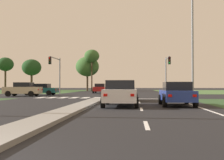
{
  "coord_description": "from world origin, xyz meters",
  "views": [
    {
      "loc": [
        3.1,
        -3.69,
        1.27
      ],
      "look_at": [
        -0.04,
        37.1,
        2.03
      ],
      "focal_mm": 45.47,
      "sensor_mm": 36.0,
      "label": 1
    }
  ],
  "objects_px": {
    "car_blue_second": "(177,94)",
    "car_grey_fourth": "(125,91)",
    "car_teal_sixth": "(41,89)",
    "pedestrian_at_median": "(114,86)",
    "treeline_near": "(5,65)",
    "car_red_near": "(100,88)",
    "traffic_signal_far_left": "(56,68)",
    "street_lamp_second": "(192,37)",
    "treeline_second": "(32,68)",
    "traffic_signal_far_right": "(167,68)",
    "car_silver_seventh": "(110,87)",
    "treeline_third": "(87,67)",
    "treeline_fourth": "(92,56)",
    "car_white_fifth": "(121,93)",
    "car_beige_third": "(23,89)"
  },
  "relations": [
    {
      "from": "car_white_fifth",
      "to": "car_blue_second",
      "type": "bearing_deg",
      "value": 11.28
    },
    {
      "from": "car_beige_third",
      "to": "car_teal_sixth",
      "type": "xyz_separation_m",
      "value": [
        0.86,
        3.67,
        -0.06
      ]
    },
    {
      "from": "treeline_second",
      "to": "treeline_third",
      "type": "xyz_separation_m",
      "value": [
        11.91,
        3.1,
        0.35
      ]
    },
    {
      "from": "car_grey_fourth",
      "to": "car_white_fifth",
      "type": "relative_size",
      "value": 0.93
    },
    {
      "from": "car_white_fifth",
      "to": "car_teal_sixth",
      "type": "bearing_deg",
      "value": 121.32
    },
    {
      "from": "car_grey_fourth",
      "to": "traffic_signal_far_right",
      "type": "relative_size",
      "value": 0.83
    },
    {
      "from": "car_blue_second",
      "to": "car_beige_third",
      "type": "xyz_separation_m",
      "value": [
        -15.39,
        13.89,
        0.06
      ]
    },
    {
      "from": "car_red_near",
      "to": "traffic_signal_far_right",
      "type": "height_order",
      "value": "traffic_signal_far_right"
    },
    {
      "from": "car_white_fifth",
      "to": "car_teal_sixth",
      "type": "height_order",
      "value": "car_white_fifth"
    },
    {
      "from": "treeline_near",
      "to": "treeline_second",
      "type": "height_order",
      "value": "treeline_near"
    },
    {
      "from": "car_grey_fourth",
      "to": "treeline_third",
      "type": "height_order",
      "value": "treeline_third"
    },
    {
      "from": "car_grey_fourth",
      "to": "traffic_signal_far_left",
      "type": "distance_m",
      "value": 18.64
    },
    {
      "from": "car_grey_fourth",
      "to": "car_silver_seventh",
      "type": "relative_size",
      "value": 0.99
    },
    {
      "from": "car_white_fifth",
      "to": "car_grey_fourth",
      "type": "bearing_deg",
      "value": 89.46
    },
    {
      "from": "car_beige_third",
      "to": "car_teal_sixth",
      "type": "distance_m",
      "value": 3.77
    },
    {
      "from": "car_teal_sixth",
      "to": "treeline_near",
      "type": "bearing_deg",
      "value": 32.09
    },
    {
      "from": "traffic_signal_far_left",
      "to": "treeline_second",
      "type": "xyz_separation_m",
      "value": [
        -11.77,
        22.46,
        1.53
      ]
    },
    {
      "from": "traffic_signal_far_right",
      "to": "treeline_third",
      "type": "distance_m",
      "value": 29.43
    },
    {
      "from": "car_beige_third",
      "to": "street_lamp_second",
      "type": "relative_size",
      "value": 0.39
    },
    {
      "from": "pedestrian_at_median",
      "to": "treeline_second",
      "type": "relative_size",
      "value": 0.23
    },
    {
      "from": "car_grey_fourth",
      "to": "treeline_second",
      "type": "bearing_deg",
      "value": 119.81
    },
    {
      "from": "pedestrian_at_median",
      "to": "treeline_fourth",
      "type": "distance_m",
      "value": 20.58
    },
    {
      "from": "car_teal_sixth",
      "to": "pedestrian_at_median",
      "type": "distance_m",
      "value": 11.65
    },
    {
      "from": "treeline_second",
      "to": "treeline_third",
      "type": "distance_m",
      "value": 12.31
    },
    {
      "from": "traffic_signal_far_left",
      "to": "traffic_signal_far_right",
      "type": "bearing_deg",
      "value": 1.3
    },
    {
      "from": "street_lamp_second",
      "to": "pedestrian_at_median",
      "type": "relative_size",
      "value": 6.62
    },
    {
      "from": "car_blue_second",
      "to": "car_white_fifth",
      "type": "bearing_deg",
      "value": -168.72
    },
    {
      "from": "traffic_signal_far_left",
      "to": "treeline_third",
      "type": "relative_size",
      "value": 0.67
    },
    {
      "from": "traffic_signal_far_left",
      "to": "street_lamp_second",
      "type": "bearing_deg",
      "value": -32.24
    },
    {
      "from": "car_teal_sixth",
      "to": "treeline_second",
      "type": "xyz_separation_m",
      "value": [
        -10.59,
        25.4,
        4.41
      ]
    },
    {
      "from": "car_red_near",
      "to": "car_silver_seventh",
      "type": "bearing_deg",
      "value": -90.23
    },
    {
      "from": "street_lamp_second",
      "to": "treeline_second",
      "type": "distance_m",
      "value": 43.19
    },
    {
      "from": "car_silver_seventh",
      "to": "treeline_second",
      "type": "distance_m",
      "value": 17.82
    },
    {
      "from": "car_blue_second",
      "to": "treeline_second",
      "type": "relative_size",
      "value": 0.62
    },
    {
      "from": "car_teal_sixth",
      "to": "car_silver_seventh",
      "type": "relative_size",
      "value": 1.02
    },
    {
      "from": "car_red_near",
      "to": "pedestrian_at_median",
      "type": "height_order",
      "value": "pedestrian_at_median"
    },
    {
      "from": "car_silver_seventh",
      "to": "traffic_signal_far_left",
      "type": "xyz_separation_m",
      "value": [
        -5.33,
        -24.97,
        2.82
      ]
    },
    {
      "from": "car_red_near",
      "to": "car_teal_sixth",
      "type": "bearing_deg",
      "value": 57.49
    },
    {
      "from": "car_blue_second",
      "to": "car_grey_fourth",
      "type": "bearing_deg",
      "value": 123.91
    },
    {
      "from": "treeline_near",
      "to": "car_red_near",
      "type": "bearing_deg",
      "value": -37.75
    },
    {
      "from": "car_red_near",
      "to": "car_white_fifth",
      "type": "distance_m",
      "value": 28.73
    },
    {
      "from": "car_blue_second",
      "to": "treeline_third",
      "type": "bearing_deg",
      "value": 106.0
    },
    {
      "from": "treeline_third",
      "to": "treeline_fourth",
      "type": "relative_size",
      "value": 0.86
    },
    {
      "from": "traffic_signal_far_right",
      "to": "street_lamp_second",
      "type": "distance_m",
      "value": 10.98
    },
    {
      "from": "car_red_near",
      "to": "pedestrian_at_median",
      "type": "distance_m",
      "value": 3.62
    },
    {
      "from": "car_beige_third",
      "to": "traffic_signal_far_left",
      "type": "xyz_separation_m",
      "value": [
        2.05,
        6.61,
        2.83
      ]
    },
    {
      "from": "treeline_fourth",
      "to": "car_teal_sixth",
      "type": "bearing_deg",
      "value": -95.95
    },
    {
      "from": "car_white_fifth",
      "to": "car_beige_third",
      "type": "bearing_deg",
      "value": 129.38
    },
    {
      "from": "car_grey_fourth",
      "to": "treeline_second",
      "type": "height_order",
      "value": "treeline_second"
    },
    {
      "from": "car_red_near",
      "to": "treeline_second",
      "type": "xyz_separation_m",
      "value": [
        -17.03,
        15.29,
        4.39
      ]
    }
  ]
}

